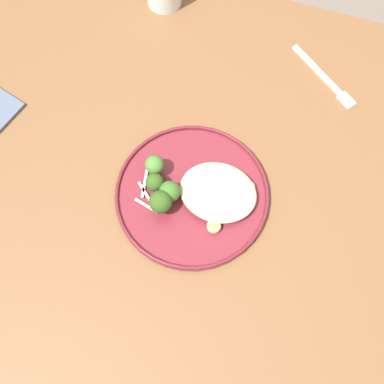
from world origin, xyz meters
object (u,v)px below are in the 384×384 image
(seared_scallop_front_small, at_px, (247,188))
(broccoli_floret_split_head, at_px, (155,165))
(seared_scallop_tiny_bay, at_px, (212,197))
(seared_scallop_rear_pale, at_px, (234,178))
(seared_scallop_tilted_round, at_px, (237,201))
(dinner_plate, at_px, (192,194))
(seared_scallop_half_hidden, at_px, (220,185))
(broccoli_floret_front_edge, at_px, (170,192))
(seared_scallop_on_noodles, at_px, (214,226))
(dinner_fork, at_px, (325,78))
(broccoli_floret_near_rim, at_px, (161,202))
(broccoli_floret_right_tilted, at_px, (155,182))

(seared_scallop_front_small, bearing_deg, broccoli_floret_split_head, -173.73)
(seared_scallop_front_small, bearing_deg, seared_scallop_tiny_bay, -147.17)
(seared_scallop_rear_pale, xyz_separation_m, broccoli_floret_split_head, (-0.15, -0.03, 0.02))
(seared_scallop_front_small, bearing_deg, seared_scallop_tilted_round, -108.85)
(dinner_plate, bearing_deg, seared_scallop_half_hidden, 32.97)
(broccoli_floret_front_edge, bearing_deg, dinner_plate, 28.18)
(seared_scallop_on_noodles, bearing_deg, broccoli_floret_split_head, 152.71)
(broccoli_floret_front_edge, relative_size, broccoli_floret_split_head, 0.94)
(seared_scallop_tiny_bay, bearing_deg, seared_scallop_tilted_round, 5.73)
(seared_scallop_tiny_bay, height_order, broccoli_floret_split_head, broccoli_floret_split_head)
(broccoli_floret_split_head, bearing_deg, seared_scallop_front_small, 6.27)
(dinner_plate, xyz_separation_m, seared_scallop_rear_pale, (0.07, 0.05, 0.01))
(seared_scallop_tilted_round, bearing_deg, dinner_fork, 73.50)
(seared_scallop_rear_pale, bearing_deg, seared_scallop_tilted_round, -68.67)
(broccoli_floret_split_head, bearing_deg, seared_scallop_tilted_round, -4.38)
(dinner_plate, relative_size, seared_scallop_on_noodles, 11.53)
(seared_scallop_on_noodles, relative_size, seared_scallop_tilted_round, 0.94)
(dinner_plate, height_order, seared_scallop_rear_pale, seared_scallop_rear_pale)
(seared_scallop_front_small, distance_m, dinner_fork, 0.31)
(seared_scallop_on_noodles, height_order, broccoli_floret_near_rim, broccoli_floret_near_rim)
(seared_scallop_tilted_round, distance_m, broccoli_floret_split_head, 0.17)
(seared_scallop_rear_pale, relative_size, broccoli_floret_front_edge, 0.53)
(seared_scallop_front_small, xyz_separation_m, broccoli_floret_near_rim, (-0.14, -0.08, 0.02))
(seared_scallop_rear_pale, distance_m, broccoli_floret_front_edge, 0.13)
(seared_scallop_rear_pale, distance_m, broccoli_floret_near_rim, 0.15)
(seared_scallop_front_small, bearing_deg, seared_scallop_rear_pale, 156.63)
(seared_scallop_half_hidden, bearing_deg, broccoli_floret_front_edge, -149.10)
(seared_scallop_on_noodles, height_order, broccoli_floret_right_tilted, broccoli_floret_right_tilted)
(dinner_plate, relative_size, broccoli_floret_near_rim, 4.99)
(dinner_fork, bearing_deg, broccoli_floret_split_head, -129.29)
(dinner_plate, bearing_deg, broccoli_floret_split_head, 165.87)
(seared_scallop_half_hidden, relative_size, broccoli_floret_right_tilted, 0.68)
(seared_scallop_tiny_bay, relative_size, seared_scallop_tilted_round, 1.20)
(seared_scallop_on_noodles, bearing_deg, seared_scallop_rear_pale, 85.09)
(seared_scallop_tiny_bay, xyz_separation_m, broccoli_floret_split_head, (-0.12, 0.02, 0.02))
(seared_scallop_half_hidden, height_order, dinner_fork, seared_scallop_half_hidden)
(seared_scallop_front_small, relative_size, broccoli_floret_front_edge, 0.55)
(broccoli_floret_front_edge, bearing_deg, dinner_fork, 58.70)
(dinner_plate, relative_size, seared_scallop_rear_pale, 10.85)
(seared_scallop_rear_pale, relative_size, dinner_fork, 0.17)
(seared_scallop_rear_pale, distance_m, broccoli_floret_right_tilted, 0.15)
(broccoli_floret_split_head, relative_size, dinner_fork, 0.34)
(seared_scallop_on_noodles, distance_m, broccoli_floret_front_edge, 0.10)
(broccoli_floret_front_edge, relative_size, dinner_fork, 0.32)
(dinner_plate, bearing_deg, seared_scallop_tiny_bay, 4.28)
(seared_scallop_tilted_round, bearing_deg, seared_scallop_on_noodles, -113.86)
(seared_scallop_tiny_bay, height_order, broccoli_floret_right_tilted, broccoli_floret_right_tilted)
(dinner_plate, distance_m, seared_scallop_tilted_round, 0.09)
(seared_scallop_on_noodles, height_order, dinner_fork, seared_scallop_on_noodles)
(broccoli_floret_split_head, distance_m, dinner_fork, 0.42)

